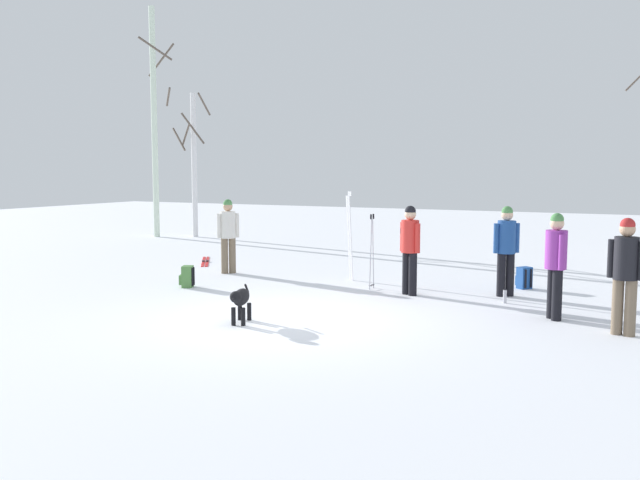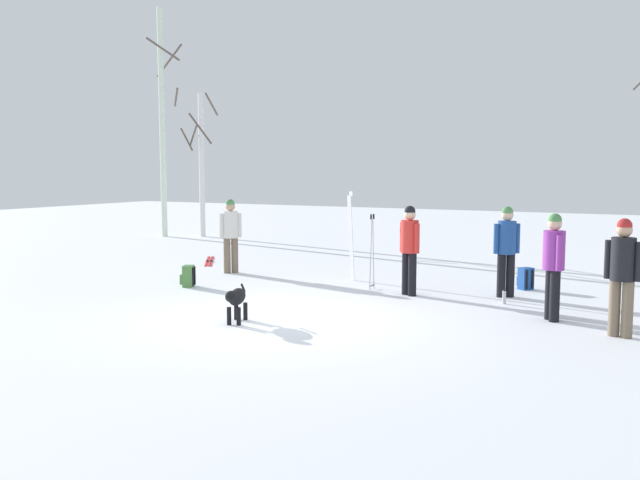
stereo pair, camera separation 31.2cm
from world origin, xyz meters
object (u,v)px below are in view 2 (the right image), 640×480
at_px(person_4, 623,270).
at_px(birch_tree_0, 163,120).
at_px(dog, 236,299).
at_px(birch_tree_1, 201,162).
at_px(person_0, 231,231).
at_px(backpack_1, 188,276).
at_px(ski_poles_0, 372,249).
at_px(ski_pair_lying_0, 209,261).
at_px(person_2, 554,260).
at_px(person_3, 507,245).
at_px(person_1, 410,244).
at_px(ski_pair_planted_0, 351,236).
at_px(backpack_0, 525,279).
at_px(water_bottle_0, 504,297).

relative_size(person_4, birch_tree_0, 0.21).
xyz_separation_m(dog, birch_tree_1, (-9.07, 10.85, 2.27)).
xyz_separation_m(person_0, backpack_1, (0.32, -1.96, -0.77)).
height_order(ski_poles_0, birch_tree_1, birch_tree_1).
bearing_deg(ski_pair_lying_0, person_2, -18.61).
height_order(person_3, dog, person_3).
relative_size(ski_pair_lying_0, ski_poles_0, 1.09).
bearing_deg(person_1, backpack_1, -164.00).
bearing_deg(backpack_1, person_4, -2.94).
distance_m(dog, ski_poles_0, 3.89).
xyz_separation_m(person_0, person_1, (4.66, -0.71, 0.00)).
bearing_deg(ski_pair_planted_0, backpack_0, 9.15).
distance_m(backpack_0, birch_tree_0, 15.07).
height_order(backpack_1, birch_tree_0, birch_tree_0).
height_order(dog, birch_tree_1, birch_tree_1).
relative_size(person_2, birch_tree_1, 0.34).
bearing_deg(water_bottle_0, backpack_0, 89.26).
bearing_deg(person_3, person_2, -56.28).
bearing_deg(person_2, water_bottle_0, 134.63).
xyz_separation_m(ski_poles_0, birch_tree_0, (-10.93, 6.46, 3.30)).
height_order(ski_pair_lying_0, water_bottle_0, water_bottle_0).
xyz_separation_m(backpack_0, birch_tree_1, (-12.44, 5.61, 2.44)).
height_order(person_1, ski_poles_0, person_1).
bearing_deg(person_4, birch_tree_0, 151.82).
xyz_separation_m(dog, birch_tree_0, (-10.30, 10.27, 3.72)).
distance_m(person_1, person_3, 1.81).
distance_m(person_0, backpack_1, 2.13).
bearing_deg(person_1, water_bottle_0, -0.17).
bearing_deg(dog, ski_pair_lying_0, 130.52).
xyz_separation_m(ski_pair_lying_0, ski_poles_0, (5.41, -1.78, 0.80)).
xyz_separation_m(ski_pair_lying_0, birch_tree_1, (-4.29, 5.25, 2.65)).
distance_m(person_3, ski_pair_lying_0, 8.16).
relative_size(dog, water_bottle_0, 3.30).
distance_m(person_1, backpack_1, 4.58).
distance_m(person_0, ski_poles_0, 3.79).
xyz_separation_m(person_1, birch_tree_0, (-11.83, 6.74, 3.13)).
relative_size(person_2, ski_poles_0, 1.13).
height_order(person_0, person_2, same).
bearing_deg(birch_tree_0, person_4, -28.18).
height_order(person_1, backpack_1, person_1).
relative_size(person_2, birch_tree_0, 0.21).
xyz_separation_m(person_4, backpack_1, (-8.20, 0.42, -0.77)).
bearing_deg(ski_pair_lying_0, person_1, -18.09).
relative_size(person_4, backpack_0, 3.90).
xyz_separation_m(dog, backpack_1, (-2.81, 2.29, -0.17)).
xyz_separation_m(person_1, backpack_0, (1.84, 1.70, -0.77)).
bearing_deg(backpack_1, backpack_0, 25.50).
bearing_deg(ski_pair_lying_0, dog, -49.48).
distance_m(ski_poles_0, birch_tree_0, 13.11).
bearing_deg(person_3, ski_pair_lying_0, 170.22).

